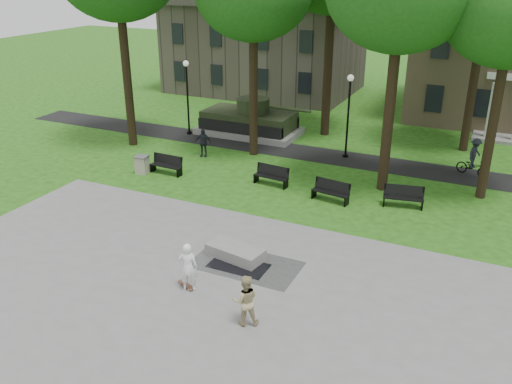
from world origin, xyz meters
TOP-DOWN VIEW (x-y plane):
  - ground at (0.00, 0.00)m, footprint 120.00×120.00m
  - plaza at (0.00, -5.00)m, footprint 22.00×16.00m
  - footpath at (0.00, 12.00)m, footprint 44.00×2.60m
  - building_left at (-11.00, 26.50)m, footprint 15.00×10.00m
  - lamp_left at (-10.00, 12.30)m, footprint 0.36×0.36m
  - lamp_mid at (0.50, 12.30)m, footprint 0.36×0.36m
  - tank_monument at (-6.46, 14.00)m, footprint 7.45×3.40m
  - puddle at (0.43, -1.14)m, footprint 2.20×1.20m
  - concrete_block at (0.04, -0.63)m, footprint 2.34×1.36m
  - skateboard at (-0.58, -3.14)m, footprint 0.80×0.49m
  - skateboarder at (-0.39, -3.26)m, footprint 0.76×0.62m
  - friend_watching at (2.19, -4.13)m, footprint 1.04×0.97m
  - pedestrian_walker at (-6.96, 8.93)m, footprint 1.04×0.65m
  - cyclist at (7.36, 12.34)m, footprint 1.90×1.25m
  - park_bench_0 at (-7.31, 5.73)m, footprint 1.81×0.58m
  - park_bench_1 at (-1.67, 6.65)m, footprint 1.84×0.70m
  - park_bench_2 at (1.65, 6.01)m, footprint 1.85×0.79m
  - park_bench_3 at (4.87, 6.81)m, footprint 1.85×0.86m
  - trash_bin at (-8.52, 5.20)m, footprint 0.77×0.77m

SIDE VIEW (x-z plane):
  - ground at x=0.00m, z-range 0.00..0.00m
  - footpath at x=0.00m, z-range 0.00..0.01m
  - plaza at x=0.00m, z-range 0.00..0.02m
  - puddle at x=0.43m, z-range 0.02..0.02m
  - skateboard at x=-0.58m, z-range 0.02..0.09m
  - concrete_block at x=0.04m, z-range 0.02..0.47m
  - trash_bin at x=-8.52m, z-range 0.01..0.97m
  - park_bench_0 at x=-7.31m, z-range 0.02..1.02m
  - park_bench_1 at x=-1.67m, z-range 0.02..1.02m
  - park_bench_2 at x=1.65m, z-range 0.02..1.02m
  - park_bench_3 at x=4.87m, z-range 0.02..1.02m
  - pedestrian_walker at x=-6.96m, z-range 0.00..1.65m
  - cyclist at x=7.36m, z-range -0.18..1.84m
  - tank_monument at x=-6.46m, z-range -0.34..2.06m
  - friend_watching at x=2.19m, z-range 0.02..1.72m
  - skateboarder at x=-0.39m, z-range 0.02..1.80m
  - lamp_left at x=-10.00m, z-range 0.43..5.16m
  - lamp_mid at x=0.50m, z-range 0.43..5.16m
  - building_left at x=-11.00m, z-range 0.00..7.20m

